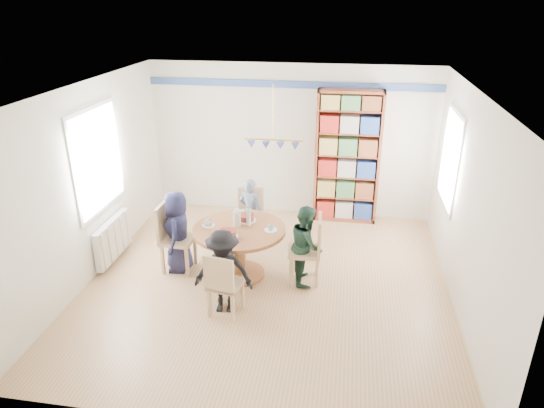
% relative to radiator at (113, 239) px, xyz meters
% --- Properties ---
extents(ground, '(5.00, 5.00, 0.00)m').
position_rel_radiator_xyz_m(ground, '(2.42, -0.30, -0.35)').
color(ground, tan).
extents(room_shell, '(5.00, 5.00, 5.00)m').
position_rel_radiator_xyz_m(room_shell, '(2.16, 0.57, 1.30)').
color(room_shell, white).
rests_on(room_shell, ground).
extents(radiator, '(0.12, 1.00, 0.60)m').
position_rel_radiator_xyz_m(radiator, '(0.00, 0.00, 0.00)').
color(radiator, silver).
rests_on(radiator, ground).
extents(dining_table, '(1.30, 1.30, 0.75)m').
position_rel_radiator_xyz_m(dining_table, '(1.99, -0.13, 0.21)').
color(dining_table, brown).
rests_on(dining_table, ground).
extents(chair_left, '(0.46, 0.46, 1.03)m').
position_rel_radiator_xyz_m(chair_left, '(0.98, -0.11, 0.21)').
color(chair_left, '#DAB486').
rests_on(chair_left, ground).
extents(chair_right, '(0.46, 0.46, 0.99)m').
position_rel_radiator_xyz_m(chair_right, '(2.99, -0.12, 0.20)').
color(chair_right, '#DAB486').
rests_on(chair_right, ground).
extents(chair_far, '(0.49, 0.49, 0.92)m').
position_rel_radiator_xyz_m(chair_far, '(1.95, 0.88, 0.16)').
color(chair_far, '#DAB486').
rests_on(chair_far, ground).
extents(chair_near, '(0.46, 0.46, 0.89)m').
position_rel_radiator_xyz_m(chair_near, '(2.00, -1.11, 0.14)').
color(chair_near, '#DAB486').
rests_on(chair_near, ground).
extents(person_left, '(0.48, 0.65, 1.22)m').
position_rel_radiator_xyz_m(person_left, '(1.07, -0.10, 0.26)').
color(person_left, '#171833').
rests_on(person_left, ground).
extents(person_right, '(0.50, 0.61, 1.14)m').
position_rel_radiator_xyz_m(person_right, '(2.94, -0.12, 0.22)').
color(person_right, '#193225').
rests_on(person_right, ground).
extents(person_far, '(0.48, 0.40, 1.13)m').
position_rel_radiator_xyz_m(person_far, '(1.96, 0.81, 0.21)').
color(person_far, gray).
rests_on(person_far, ground).
extents(person_near, '(0.76, 0.46, 1.14)m').
position_rel_radiator_xyz_m(person_near, '(1.98, -1.00, 0.22)').
color(person_near, black).
rests_on(person_near, ground).
extents(bookshelf, '(1.10, 0.33, 2.32)m').
position_rel_radiator_xyz_m(bookshelf, '(3.42, 2.04, 0.79)').
color(bookshelf, brown).
rests_on(bookshelf, ground).
extents(tableware, '(1.08, 1.08, 0.28)m').
position_rel_radiator_xyz_m(tableware, '(1.97, -0.10, 0.46)').
color(tableware, white).
rests_on(tableware, dining_table).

